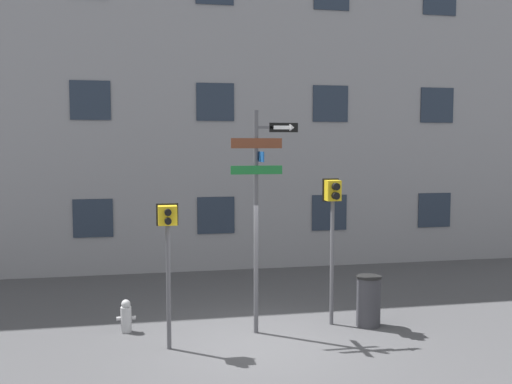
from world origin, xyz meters
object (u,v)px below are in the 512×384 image
at_px(street_sign_pole, 259,199).
at_px(pedestrian_signal_right, 333,212).
at_px(pedestrian_signal_left, 168,236).
at_px(fire_hydrant, 126,316).
at_px(trash_bin, 368,301).

bearing_deg(street_sign_pole, pedestrian_signal_right, 7.98).
relative_size(pedestrian_signal_left, fire_hydrant, 4.06).
relative_size(street_sign_pole, pedestrian_signal_left, 1.65).
relative_size(fire_hydrant, trash_bin, 0.63).
bearing_deg(trash_bin, street_sign_pole, 179.54).
xyz_separation_m(street_sign_pole, trash_bin, (2.25, -0.02, -2.10)).
distance_m(street_sign_pole, pedestrian_signal_right, 1.59).
relative_size(pedestrian_signal_left, trash_bin, 2.55).
xyz_separation_m(street_sign_pole, pedestrian_signal_left, (-1.76, -0.56, -0.57)).
bearing_deg(street_sign_pole, pedestrian_signal_left, -162.36).
height_order(fire_hydrant, trash_bin, trash_bin).
height_order(pedestrian_signal_left, pedestrian_signal_right, pedestrian_signal_right).
xyz_separation_m(street_sign_pole, fire_hydrant, (-2.54, 0.54, -2.30)).
xyz_separation_m(pedestrian_signal_left, pedestrian_signal_right, (3.31, 0.78, 0.26)).
bearing_deg(street_sign_pole, fire_hydrant, 167.97).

